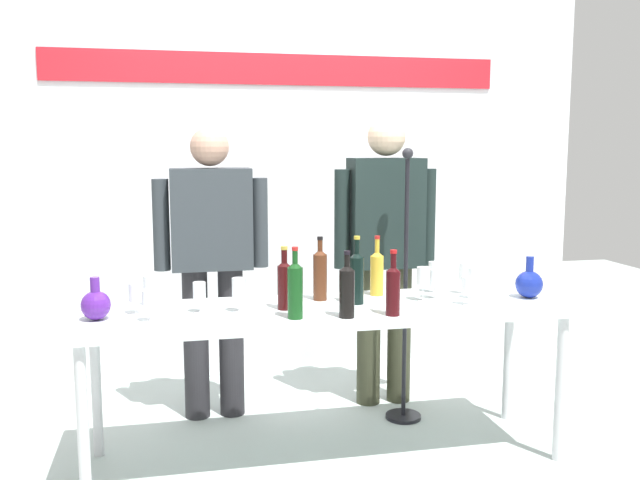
{
  "coord_description": "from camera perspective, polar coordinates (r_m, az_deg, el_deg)",
  "views": [
    {
      "loc": [
        -0.72,
        -3.14,
        1.53
      ],
      "look_at": [
        0.0,
        0.15,
        1.07
      ],
      "focal_mm": 38.58,
      "sensor_mm": 36.0,
      "label": 1
    }
  ],
  "objects": [
    {
      "name": "ground_plane",
      "position": [
        3.57,
        0.54,
        -17.56
      ],
      "size": [
        10.0,
        10.0,
        0.0
      ],
      "primitive_type": "plane",
      "color": "#ADBBB5"
    },
    {
      "name": "back_wall",
      "position": [
        4.66,
        -3.47,
        7.48
      ],
      "size": [
        4.26,
        0.11,
        3.0
      ],
      "color": "white",
      "rests_on": "ground"
    },
    {
      "name": "display_table",
      "position": [
        3.33,
        0.55,
        -6.59
      ],
      "size": [
        2.33,
        0.63,
        0.76
      ],
      "color": "silver",
      "rests_on": "ground"
    },
    {
      "name": "decanter_blue_left",
      "position": [
        3.21,
        -18.1,
        -5.09
      ],
      "size": [
        0.13,
        0.13,
        0.19
      ],
      "color": "#53218D",
      "rests_on": "display_table"
    },
    {
      "name": "decanter_blue_right",
      "position": [
        3.65,
        16.95,
        -3.47
      ],
      "size": [
        0.14,
        0.14,
        0.21
      ],
      "color": "navy",
      "rests_on": "display_table"
    },
    {
      "name": "presenter_left",
      "position": [
        3.86,
        -8.96,
        -1.07
      ],
      "size": [
        0.63,
        0.22,
        1.63
      ],
      "color": "#262529",
      "rests_on": "ground"
    },
    {
      "name": "presenter_right",
      "position": [
        4.04,
        5.43,
        -0.19
      ],
      "size": [
        0.61,
        0.22,
        1.69
      ],
      "color": "#343725",
      "rests_on": "ground"
    },
    {
      "name": "wine_bottle_0",
      "position": [
        3.09,
        2.25,
        -4.1
      ],
      "size": [
        0.07,
        0.07,
        0.3
      ],
      "color": "black",
      "rests_on": "display_table"
    },
    {
      "name": "wine_bottle_1",
      "position": [
        3.07,
        -2.07,
        -4.02
      ],
      "size": [
        0.07,
        0.07,
        0.32
      ],
      "color": "#114116",
      "rests_on": "display_table"
    },
    {
      "name": "wine_bottle_2",
      "position": [
        3.43,
        -0.07,
        -2.76
      ],
      "size": [
        0.07,
        0.07,
        0.32
      ],
      "color": "#552B17",
      "rests_on": "display_table"
    },
    {
      "name": "wine_bottle_3",
      "position": [
        3.24,
        -2.97,
        -3.56
      ],
      "size": [
        0.07,
        0.07,
        0.3
      ],
      "color": "#340A0B",
      "rests_on": "display_table"
    },
    {
      "name": "wine_bottle_4",
      "position": [
        3.14,
        6.08,
        -3.99
      ],
      "size": [
        0.07,
        0.07,
        0.3
      ],
      "color": "#37080C",
      "rests_on": "display_table"
    },
    {
      "name": "wine_bottle_5",
      "position": [
        3.35,
        3.05,
        -2.99
      ],
      "size": [
        0.07,
        0.07,
        0.33
      ],
      "color": "black",
      "rests_on": "display_table"
    },
    {
      "name": "wine_bottle_6",
      "position": [
        3.55,
        4.74,
        -2.61
      ],
      "size": [
        0.07,
        0.07,
        0.31
      ],
      "color": "gold",
      "rests_on": "display_table"
    },
    {
      "name": "wine_glass_left_0",
      "position": [
        3.11,
        -13.98,
        -4.73
      ],
      "size": [
        0.06,
        0.06,
        0.14
      ],
      "color": "white",
      "rests_on": "display_table"
    },
    {
      "name": "wine_glass_left_1",
      "position": [
        3.26,
        -15.03,
        -4.26
      ],
      "size": [
        0.06,
        0.06,
        0.14
      ],
      "color": "white",
      "rests_on": "display_table"
    },
    {
      "name": "wine_glass_left_2",
      "position": [
        3.23,
        -9.97,
        -4.24
      ],
      "size": [
        0.06,
        0.06,
        0.14
      ],
      "color": "white",
      "rests_on": "display_table"
    },
    {
      "name": "wine_glass_left_3",
      "position": [
        3.42,
        -13.88,
        -3.54
      ],
      "size": [
        0.07,
        0.07,
        0.15
      ],
      "color": "white",
      "rests_on": "display_table"
    },
    {
      "name": "wine_glass_left_4",
      "position": [
        3.21,
        -6.76,
        -3.96
      ],
      "size": [
        0.06,
        0.06,
        0.16
      ],
      "color": "white",
      "rests_on": "display_table"
    },
    {
      "name": "wine_glass_right_0",
      "position": [
        3.52,
        9.52,
        -3.16
      ],
      "size": [
        0.06,
        0.06,
        0.15
      ],
      "color": "white",
      "rests_on": "display_table"
    },
    {
      "name": "wine_glass_right_1",
      "position": [
        3.45,
        8.56,
        -3.01
      ],
      "size": [
        0.06,
        0.06,
        0.17
      ],
      "color": "white",
      "rests_on": "display_table"
    },
    {
      "name": "wine_glass_right_2",
      "position": [
        3.66,
        9.42,
        -2.55
      ],
      "size": [
        0.06,
        0.06,
        0.16
      ],
      "color": "white",
      "rests_on": "display_table"
    },
    {
      "name": "wine_glass_right_3",
      "position": [
        3.55,
        12.63,
        -3.02
      ],
      "size": [
        0.06,
        0.06,
        0.16
      ],
      "color": "white",
      "rests_on": "display_table"
    },
    {
      "name": "wine_glass_right_4",
      "position": [
        3.41,
        12.23,
        -3.66
      ],
      "size": [
        0.07,
        0.07,
        0.14
      ],
      "color": "white",
      "rests_on": "display_table"
    },
    {
      "name": "wine_glass_right_5",
      "position": [
        3.65,
        11.93,
        -2.64
      ],
      "size": [
        0.06,
        0.06,
        0.16
      ],
      "color": "white",
      "rests_on": "display_table"
    },
    {
      "name": "microphone_stand",
      "position": [
        3.88,
        7.04,
        -7.49
      ],
      "size": [
        0.2,
        0.2,
        1.52
      ],
      "color": "black",
      "rests_on": "ground"
    }
  ]
}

